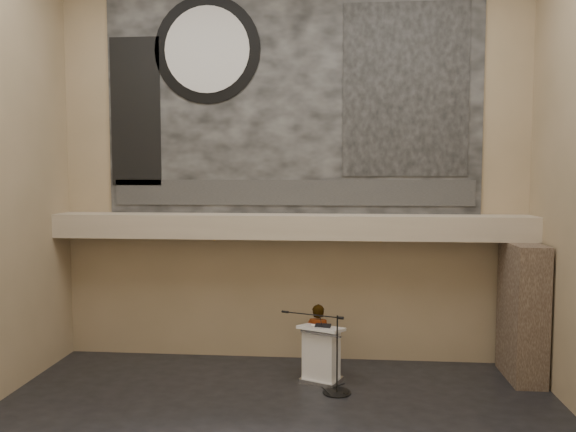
{
  "coord_description": "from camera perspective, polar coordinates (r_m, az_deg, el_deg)",
  "views": [
    {
      "loc": [
        0.97,
        -8.09,
        4.07
      ],
      "look_at": [
        0.0,
        3.2,
        3.2
      ],
      "focal_mm": 35.0,
      "sensor_mm": 36.0,
      "label": 1
    }
  ],
  "objects": [
    {
      "name": "papers",
      "position": [
        11.09,
        2.9,
        -11.14
      ],
      "size": [
        0.22,
        0.3,
        0.0
      ],
      "primitive_type": "cube",
      "rotation": [
        0.0,
        0.0,
        0.03
      ],
      "color": "white",
      "rests_on": "lectern"
    },
    {
      "name": "banner_clock_rim",
      "position": [
        12.61,
        -8.22,
        16.38
      ],
      "size": [
        2.3,
        0.02,
        2.3
      ],
      "primitive_type": "cylinder",
      "rotation": [
        1.57,
        0.0,
        0.0
      ],
      "color": "black",
      "rests_on": "banner"
    },
    {
      "name": "speaker_person",
      "position": [
        11.56,
        3.06,
        -12.43
      ],
      "size": [
        0.59,
        0.45,
        1.45
      ],
      "primitive_type": "imported",
      "rotation": [
        0.0,
        0.0,
        2.93
      ],
      "color": "silver",
      "rests_on": "floor"
    },
    {
      "name": "wall_front",
      "position": [
        4.21,
        -8.51,
        6.79
      ],
      "size": [
        10.0,
        0.02,
        8.5
      ],
      "primitive_type": "cube",
      "color": "#8C7959",
      "rests_on": "floor"
    },
    {
      "name": "banner_clock_face",
      "position": [
        12.59,
        -8.24,
        16.4
      ],
      "size": [
        1.84,
        0.02,
        1.84
      ],
      "primitive_type": "cylinder",
      "rotation": [
        1.57,
        0.0,
        0.0
      ],
      "color": "silver",
      "rests_on": "banner"
    },
    {
      "name": "wall_back",
      "position": [
        12.13,
        0.33,
        5.24
      ],
      "size": [
        10.0,
        0.02,
        8.5
      ],
      "primitive_type": "cube",
      "color": "#8C7959",
      "rests_on": "floor"
    },
    {
      "name": "banner_brick_print",
      "position": [
        12.86,
        -15.23,
        10.18
      ],
      "size": [
        1.1,
        0.02,
        3.2
      ],
      "primitive_type": "cube",
      "color": "black",
      "rests_on": "banner"
    },
    {
      "name": "binder",
      "position": [
        11.08,
        3.57,
        -11.08
      ],
      "size": [
        0.32,
        0.27,
        0.04
      ],
      "primitive_type": "cube",
      "rotation": [
        0.0,
        0.0,
        -0.09
      ],
      "color": "black",
      "rests_on": "lectern"
    },
    {
      "name": "sprinkler_left",
      "position": [
        12.0,
        -7.49,
        -2.35
      ],
      "size": [
        0.04,
        0.04,
        0.06
      ],
      "primitive_type": "cylinder",
      "color": "#B2893D",
      "rests_on": "soffit"
    },
    {
      "name": "sprinkler_right",
      "position": [
        11.76,
        9.42,
        -2.51
      ],
      "size": [
        0.04,
        0.04,
        0.06
      ],
      "primitive_type": "cylinder",
      "color": "#B2893D",
      "rests_on": "soffit"
    },
    {
      "name": "soffit",
      "position": [
        11.78,
        0.17,
        -1.06
      ],
      "size": [
        10.0,
        0.8,
        0.5
      ],
      "primitive_type": "cube",
      "color": "tan",
      "rests_on": "wall_back"
    },
    {
      "name": "lectern",
      "position": [
        11.26,
        3.4,
        -13.82
      ],
      "size": [
        0.97,
        0.85,
        1.14
      ],
      "rotation": [
        0.0,
        0.0,
        -0.4
      ],
      "color": "silver",
      "rests_on": "floor"
    },
    {
      "name": "banner_building_print",
      "position": [
        12.23,
        11.86,
        12.43
      ],
      "size": [
        2.6,
        0.02,
        3.6
      ],
      "primitive_type": "cube",
      "color": "black",
      "rests_on": "banner"
    },
    {
      "name": "banner",
      "position": [
        12.21,
        0.32,
        12.06
      ],
      "size": [
        8.0,
        0.05,
        5.0
      ],
      "primitive_type": "cube",
      "color": "black",
      "rests_on": "wall_back"
    },
    {
      "name": "mic_stand",
      "position": [
        10.87,
        4.8,
        -16.42
      ],
      "size": [
        1.31,
        0.63,
        1.46
      ],
      "rotation": [
        0.0,
        0.0,
        -0.33
      ],
      "color": "black",
      "rests_on": "floor"
    },
    {
      "name": "stone_pier",
      "position": [
        12.13,
        22.71,
        -8.91
      ],
      "size": [
        0.6,
        1.4,
        2.7
      ],
      "primitive_type": "cube",
      "color": "#423328",
      "rests_on": "floor"
    },
    {
      "name": "banner_text_strip",
      "position": [
        12.07,
        0.3,
        2.4
      ],
      "size": [
        7.76,
        0.02,
        0.55
      ],
      "primitive_type": "cube",
      "color": "#2B2B2B",
      "rests_on": "banner"
    }
  ]
}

